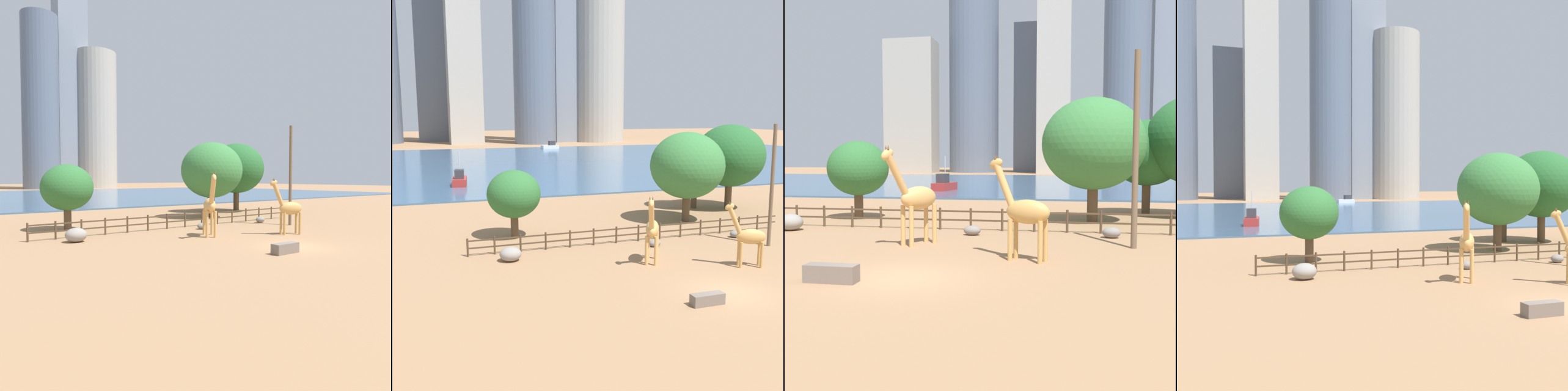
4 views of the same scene
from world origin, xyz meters
TOP-DOWN VIEW (x-y plane):
  - ground_plane at (0.00, 80.00)m, footprint 400.00×400.00m
  - harbor_water at (0.00, 77.00)m, footprint 180.00×86.00m
  - giraffe_tall at (3.94, 3.73)m, footprint 2.79×1.45m
  - giraffe_companion at (-1.56, 6.54)m, footprint 2.22×3.24m
  - utility_pole at (8.70, 7.48)m, footprint 0.28×0.28m
  - boulder_near_fence at (0.50, 10.11)m, footprint 0.94×0.71m
  - boulder_by_pole at (-10.37, 10.04)m, footprint 1.47×1.29m
  - boulder_small at (7.94, 10.47)m, footprint 0.96×0.78m
  - feeding_trough at (-2.10, -0.99)m, footprint 1.80×0.60m
  - enclosure_fence at (-0.41, 12.00)m, footprint 26.12×0.14m
  - tree_left_large at (11.42, 22.60)m, footprint 5.51×5.51m
  - tree_center_broad at (14.58, 21.04)m, footprint 7.12×7.12m
  - tree_right_tall at (-8.89, 16.22)m, footprint 4.25×4.25m
  - tree_left_small at (7.23, 17.09)m, footprint 6.74×6.74m
  - boat_ferry at (-10.62, 46.63)m, footprint 2.39×5.21m
  - boat_sailboat at (19.77, 112.32)m, footprint 5.18×2.77m
  - skyline_tower_needle at (-8.85, 169.22)m, footprint 11.86×13.41m
  - skyline_tower_glass at (47.40, 146.50)m, footprint 17.52×17.52m
  - skyline_block_left at (22.35, 141.36)m, footprint 13.84×13.84m

SIDE VIEW (x-z plane):
  - ground_plane at x=0.00m, z-range 0.00..0.00m
  - harbor_water at x=0.00m, z-range 0.00..0.20m
  - boulder_near_fence at x=0.50m, z-range 0.00..0.53m
  - boulder_small at x=7.94m, z-range 0.00..0.58m
  - feeding_trough at x=-2.10m, z-range 0.00..0.60m
  - boulder_by_pole at x=-10.37m, z-range 0.00..0.97m
  - enclosure_fence at x=-0.41m, z-range 0.11..1.41m
  - boat_sailboat at x=19.77m, z-range -0.15..2.02m
  - boat_ferry at x=-10.62m, z-range -1.31..3.23m
  - giraffe_tall at x=3.94m, z-range -0.14..4.20m
  - giraffe_companion at x=-1.56m, z-range -0.10..4.68m
  - tree_right_tall at x=-8.89m, z-range 0.80..6.27m
  - utility_pole at x=8.70m, z-range 0.00..9.11m
  - tree_left_large at x=11.42m, z-range 1.08..8.24m
  - tree_left_small at x=7.23m, z-range 1.07..9.30m
  - tree_center_broad at x=14.58m, z-range 1.17..9.96m
  - skyline_tower_needle at x=-8.85m, z-range 0.00..53.83m
  - skyline_tower_glass at x=47.40m, z-range 0.00..59.07m
  - skyline_block_left at x=22.35m, z-range 0.00..67.45m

